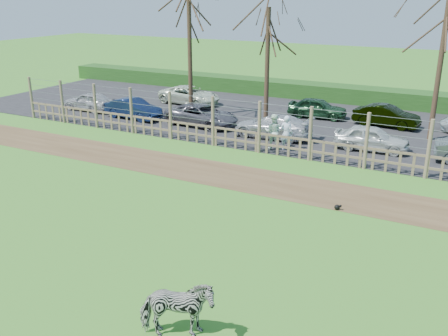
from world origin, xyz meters
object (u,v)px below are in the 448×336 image
at_px(tree_left, 189,22).
at_px(car_11, 386,116).
at_px(crow, 337,207).
at_px(car_3, 273,126).
at_px(car_4, 372,138).
at_px(car_10, 317,108).
at_px(car_1, 134,109).
at_px(visitor_a, 287,133).
at_px(tree_right, 444,36).
at_px(car_0, 89,101).
at_px(visitor_b, 273,132).
at_px(zebra, 177,310).
at_px(car_2, 202,115).
at_px(tree_mid, 268,38).
at_px(car_8, 189,95).

height_order(tree_left, car_11, tree_left).
distance_m(crow, car_3, 9.30).
xyz_separation_m(car_4, car_10, (-4.34, 5.18, 0.00)).
bearing_deg(car_1, visitor_a, -95.47).
bearing_deg(tree_right, car_1, -168.36).
bearing_deg(tree_right, car_0, -171.68).
relative_size(crow, car_1, 0.07).
relative_size(visitor_b, car_3, 0.42).
distance_m(car_0, car_1, 3.87).
bearing_deg(visitor_b, car_3, -77.94).
height_order(car_0, car_10, same).
bearing_deg(crow, tree_right, 80.36).
relative_size(tree_right, visitor_b, 4.26).
distance_m(tree_left, car_11, 12.46).
xyz_separation_m(tree_right, visitor_b, (-6.59, -5.24, -4.34)).
relative_size(visitor_a, car_3, 0.42).
height_order(zebra, car_3, zebra).
relative_size(visitor_a, car_4, 0.49).
xyz_separation_m(car_1, car_2, (4.49, 0.44, 0.00)).
relative_size(car_2, car_11, 1.19).
height_order(tree_mid, car_2, tree_mid).
relative_size(car_1, car_8, 0.84).
xyz_separation_m(car_1, car_11, (13.85, 5.14, 0.00)).
xyz_separation_m(tree_right, car_4, (-2.32, -3.24, -4.60)).
distance_m(tree_mid, car_10, 5.42).
bearing_deg(car_4, car_1, 86.66).
bearing_deg(tree_mid, car_1, -158.76).
xyz_separation_m(car_2, car_3, (4.54, -0.44, 0.00)).
distance_m(tree_right, crow, 12.12).
height_order(tree_right, zebra, tree_right).
bearing_deg(car_10, car_8, 86.93).
xyz_separation_m(tree_right, car_2, (-11.92, -2.94, -4.60)).
distance_m(tree_mid, car_0, 12.27).
relative_size(tree_mid, car_11, 1.87).
bearing_deg(zebra, car_11, -30.49).
distance_m(visitor_a, visitor_b, 0.67).
height_order(visitor_a, car_2, visitor_a).
height_order(tree_left, tree_right, tree_left).
bearing_deg(car_4, visitor_a, 114.61).
bearing_deg(car_3, crow, 35.57).
relative_size(car_1, car_2, 0.84).
distance_m(car_3, car_8, 9.69).
height_order(visitor_a, car_4, visitor_a).
height_order(car_8, car_10, same).
bearing_deg(car_11, visitor_a, 159.98).
bearing_deg(tree_left, car_4, -8.84).
distance_m(tree_mid, visitor_b, 6.63).
height_order(zebra, car_10, zebra).
relative_size(car_0, car_4, 1.00).
bearing_deg(car_0, car_3, 89.77).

